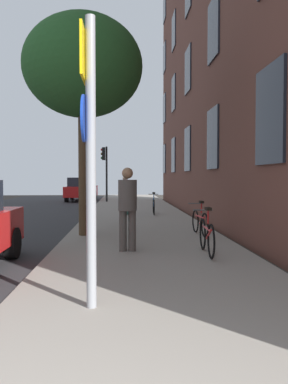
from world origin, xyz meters
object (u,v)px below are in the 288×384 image
sign_post (89,141)px  bicycle_2 (154,206)px  traffic_light (105,164)px  bicycle_1 (200,222)px  pedestrian_0 (128,204)px  car_1 (82,189)px  pedestrian_1 (125,192)px  tree_near (83,67)px  bicycle_0 (207,236)px

sign_post → bicycle_2: sign_post is taller
traffic_light → bicycle_1: (3.19, -14.63, -2.01)m
traffic_light → pedestrian_0: size_ratio=1.96×
bicycle_1 → car_1: bearing=105.9°
pedestrian_1 → car_1: 11.79m
tree_near → pedestrian_1: 6.82m
pedestrian_0 → pedestrian_1: pedestrian_0 is taller
bicycle_1 → car_1: (-4.92, 17.28, 0.36)m
sign_post → car_1: bearing=96.0°
pedestrian_1 → car_1: pedestrian_1 is taller
pedestrian_1 → bicycle_0: bearing=-79.3°
bicycle_0 → pedestrian_1: size_ratio=1.04×
bicycle_2 → car_1: 12.03m
traffic_light → tree_near: bearing=-89.7°
bicycle_0 → car_1: (-4.55, 19.92, 0.35)m
tree_near → pedestrian_0: bearing=-64.4°
bicycle_2 → car_1: size_ratio=0.36×
pedestrian_1 → car_1: (-2.95, 11.42, -0.20)m
bicycle_0 → pedestrian_1: pedestrian_1 is taller
bicycle_0 → bicycle_2: size_ratio=1.05×
pedestrian_1 → car_1: bearing=104.5°
sign_post → car_1: (-2.44, 23.12, -1.28)m
traffic_light → bicycle_0: 17.60m
pedestrian_1 → car_1: size_ratio=0.36×
pedestrian_0 → car_1: pedestrian_0 is taller
traffic_light → bicycle_1: size_ratio=2.15×
pedestrian_0 → sign_post: bearing=-97.9°
bicycle_1 → car_1: 17.97m
tree_near → traffic_light: bearing=90.3°
bicycle_0 → pedestrian_0: (-1.60, 0.41, 0.63)m
tree_near → car_1: size_ratio=1.31×
sign_post → traffic_light: 20.48m
sign_post → bicycle_1: 6.55m
sign_post → bicycle_0: (2.11, 3.20, -1.62)m
sign_post → bicycle_1: bearing=67.0°
bicycle_2 → bicycle_1: bearing=-82.5°
tree_near → bicycle_2: (2.34, 5.82, -4.12)m
sign_post → bicycle_2: 12.06m
pedestrian_0 → traffic_light: bearing=94.1°
bicycle_2 → pedestrian_0: 8.33m
car_1 → traffic_light: bearing=-56.9°
sign_post → pedestrian_0: 3.78m
sign_post → tree_near: size_ratio=0.59×
tree_near → pedestrian_1: size_ratio=3.63×
bicycle_2 → pedestrian_1: pedestrian_1 is taller
pedestrian_0 → car_1: size_ratio=0.39×
bicycle_0 → bicycle_2: bearing=92.7°
traffic_light → pedestrian_0: traffic_light is taller
bicycle_0 → bicycle_1: (0.37, 2.63, -0.01)m
tree_near → pedestrian_0: 4.37m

